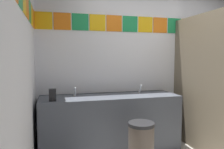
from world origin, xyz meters
name	(u,v)px	position (x,y,z in m)	size (l,w,h in m)	color
wall_back	(151,63)	(0.00, 1.49, 1.30)	(3.77, 0.09, 2.59)	silver
wall_side	(17,70)	(-1.92, 0.00, 1.30)	(0.09, 2.90, 2.59)	silver
vanity_counter	(110,122)	(-0.82, 1.14, 0.43)	(2.03, 0.62, 0.83)	#4C515B
faucet_left	(75,93)	(-1.33, 1.23, 0.88)	(0.04, 0.10, 0.14)	silver
faucet_right	(140,90)	(-0.31, 1.23, 0.88)	(0.04, 0.10, 0.14)	silver
soap_dispenser	(53,95)	(-1.64, 0.96, 0.91)	(0.09, 0.09, 0.16)	black
toilet	(224,124)	(1.07, 0.96, 0.30)	(0.39, 0.49, 0.74)	white
trash_bin	(141,147)	(-0.62, 0.43, 0.31)	(0.32, 0.32, 0.62)	brown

